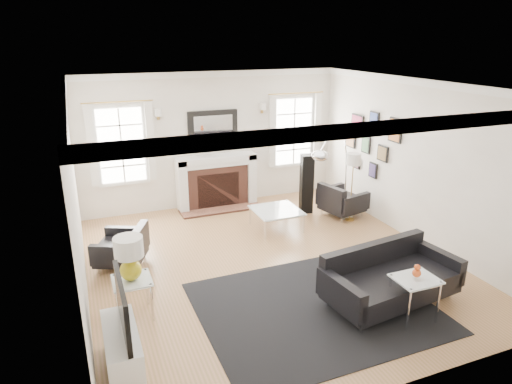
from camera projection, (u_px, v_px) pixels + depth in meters
name	position (u px, v px, depth m)	size (l,w,h in m)	color
floor	(269.00, 263.00, 7.32)	(6.00, 6.00, 0.00)	olive
back_wall	(213.00, 140.00, 9.51)	(5.50, 0.04, 2.80)	white
front_wall	(398.00, 269.00, 4.24)	(5.50, 0.04, 2.80)	white
left_wall	(75.00, 203.00, 5.91)	(0.04, 6.00, 2.80)	white
right_wall	(417.00, 162.00, 7.84)	(0.04, 6.00, 2.80)	white
ceiling	(271.00, 85.00, 6.42)	(5.50, 6.00, 0.02)	white
crown_molding	(271.00, 89.00, 6.44)	(5.50, 6.00, 0.12)	white
fireplace	(217.00, 182.00, 9.60)	(1.70, 0.69, 1.11)	white
mantel_mirror	(213.00, 129.00, 9.39)	(1.05, 0.07, 0.75)	black
window_left	(121.00, 145.00, 8.79)	(1.24, 0.15, 1.62)	white
window_right	(294.00, 131.00, 10.09)	(1.24, 0.15, 1.62)	white
gallery_wall	(371.00, 140.00, 8.92)	(0.04, 1.73, 1.29)	black
tv_unit	(122.00, 345.00, 4.87)	(0.35, 1.00, 1.09)	white
area_rug	(315.00, 307.00, 6.12)	(3.03, 2.52, 0.01)	black
sofa	(388.00, 279.00, 6.18)	(1.98, 1.10, 0.62)	black
armchair_left	(124.00, 248.00, 7.15)	(0.96, 1.01, 0.54)	black
armchair_right	(340.00, 201.00, 9.17)	(0.90, 0.96, 0.55)	black
coffee_table	(277.00, 211.00, 8.54)	(0.85, 0.85, 0.38)	silver
side_table_left	(132.00, 287.00, 5.80)	(0.48, 0.48, 0.53)	silver
nesting_table	(415.00, 287.00, 5.72)	(0.54, 0.45, 0.59)	silver
gourd_lamp	(129.00, 256.00, 5.66)	(0.37, 0.37, 0.58)	#B4A516
orange_vase	(417.00, 271.00, 5.65)	(0.11, 0.11, 0.17)	#CC491A
arc_floor_lamp	(334.00, 174.00, 8.22)	(1.44, 1.34, 2.04)	silver
stick_floor_lamp	(354.00, 163.00, 8.66)	(0.27, 0.27, 1.36)	#BB9141
speaker_tower	(307.00, 184.00, 9.28)	(0.24, 0.24, 1.21)	black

